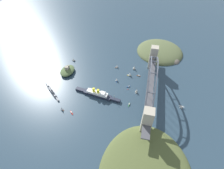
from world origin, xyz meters
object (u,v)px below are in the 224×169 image
object	(u,v)px
small_boat_5	(73,59)
small_boat_2	(134,67)
small_boat_1	(139,76)
small_boat_8	(136,91)
naval_cruiser	(52,91)
small_boat_9	(129,104)
small_boat_4	(129,87)
channel_marker_buoy	(128,89)
harbor_arch_bridge	(151,83)
seaplane_taxiing_near_bridge	(181,107)
small_boat_10	(130,74)
small_boat_3	(117,66)
fort_island_mid_harbor	(67,71)
small_boat_6	(71,113)
small_boat_0	(117,79)
ocean_liner	(97,94)
small_boat_7	(62,108)

from	to	relation	value
small_boat_5	small_boat_2	bearing A→B (deg)	-89.32
small_boat_1	small_boat_8	bearing A→B (deg)	-179.01
naval_cruiser	small_boat_9	size ratio (longest dim) A/B	4.79
naval_cruiser	small_boat_4	bearing A→B (deg)	-71.52
small_boat_8	channel_marker_buoy	xyz separation A→B (m)	(4.34, 18.81, -3.75)
harbor_arch_bridge	small_boat_9	distance (m)	61.29
seaplane_taxiing_near_bridge	channel_marker_buoy	distance (m)	113.06
naval_cruiser	small_boat_9	bearing A→B (deg)	-88.79
small_boat_9	small_boat_10	size ratio (longest dim) A/B	0.96
small_boat_1	small_boat_3	bearing A→B (deg)	70.97
small_boat_3	small_boat_5	world-z (taller)	small_boat_3
fort_island_mid_harbor	small_boat_8	bearing A→B (deg)	-99.44
seaplane_taxiing_near_bridge	small_boat_2	size ratio (longest dim) A/B	0.81
small_boat_6	small_boat_9	distance (m)	113.77
small_boat_6	small_boat_0	bearing A→B (deg)	-31.58
seaplane_taxiing_near_bridge	small_boat_5	distance (m)	282.62
small_boat_2	small_boat_10	size ratio (longest dim) A/B	1.01
ocean_liner	small_boat_10	bearing A→B (deg)	-36.07
small_boat_3	channel_marker_buoy	distance (m)	79.33
small_boat_1	small_boat_8	world-z (taller)	small_boat_8
small_boat_1	small_boat_5	size ratio (longest dim) A/B	1.03
seaplane_taxiing_near_bridge	channel_marker_buoy	bearing A→B (deg)	77.21
small_boat_6	small_boat_8	bearing A→B (deg)	-54.61
small_boat_7	small_boat_5	bearing A→B (deg)	14.37
small_boat_2	small_boat_8	distance (m)	78.10
small_boat_2	small_boat_6	xyz separation A→B (m)	(-157.81, 99.23, -4.62)
small_boat_9	small_boat_2	bearing A→B (deg)	2.72
channel_marker_buoy	small_boat_5	bearing A→B (deg)	65.68
seaplane_taxiing_near_bridge	small_boat_4	distance (m)	114.86
ocean_liner	naval_cruiser	distance (m)	98.88
small_boat_2	small_boat_10	xyz separation A→B (m)	(-26.22, 7.01, -0.18)
small_boat_1	small_boat_9	world-z (taller)	small_boat_9
fort_island_mid_harbor	small_boat_10	xyz separation A→B (m)	(22.13, -148.08, -0.02)
small_boat_1	small_boat_4	xyz separation A→B (m)	(-40.94, 17.43, 0.03)
naval_cruiser	seaplane_taxiing_near_bridge	world-z (taller)	naval_cruiser
small_boat_7	small_boat_8	bearing A→B (deg)	-59.95
harbor_arch_bridge	naval_cruiser	distance (m)	208.81
small_boat_8	small_boat_9	world-z (taller)	small_boat_8
naval_cruiser	small_boat_2	size ratio (longest dim) A/B	4.55
harbor_arch_bridge	small_boat_9	world-z (taller)	harbor_arch_bridge
ocean_liner	small_boat_9	xyz separation A→B (m)	(-9.08, -68.99, -4.38)
small_boat_8	small_boat_7	bearing A→B (deg)	120.05
small_boat_1	fort_island_mid_harbor	bearing A→B (deg)	98.61
small_boat_10	seaplane_taxiing_near_bridge	bearing A→B (deg)	-122.07
small_boat_2	small_boat_3	size ratio (longest dim) A/B	1.28
ocean_liner	small_boat_0	size ratio (longest dim) A/B	9.82
small_boat_9	small_boat_8	bearing A→B (deg)	-14.86
harbor_arch_bridge	fort_island_mid_harbor	bearing A→B (deg)	82.86
small_boat_3	small_boat_10	xyz separation A→B (m)	(-23.03, -35.60, 1.01)
small_boat_1	small_boat_7	xyz separation A→B (m)	(-132.22, 134.43, 3.50)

